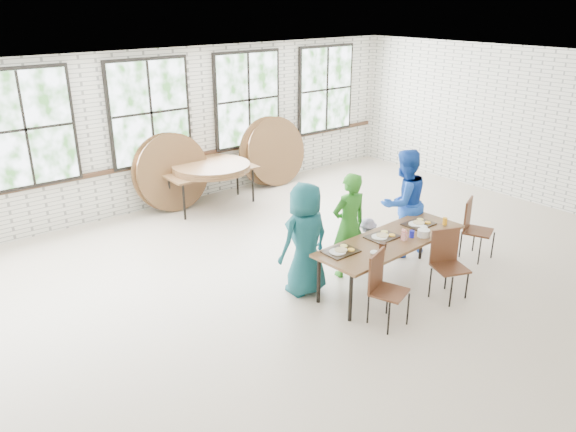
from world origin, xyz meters
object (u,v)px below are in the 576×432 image
Objects in this scene: dining_table at (392,242)px; chair_near_right at (447,258)px; chair_near_left at (382,283)px; storage_table at (211,173)px.

dining_table is 2.56× the size of chair_near_right.
chair_near_right is at bearing -23.02° from chair_near_left.
chair_near_left reaches higher than dining_table.
dining_table is 2.56× the size of chair_near_left.
chair_near_left is at bearing -161.04° from chair_near_right.
chair_near_left is 1.22m from chair_near_right.
chair_near_left and chair_near_right have the same top height.
chair_near_left is (-0.80, -0.56, -0.13)m from dining_table.
dining_table is at bearing 145.84° from chair_near_right.
storage_table is (-0.19, 4.39, -0.00)m from dining_table.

